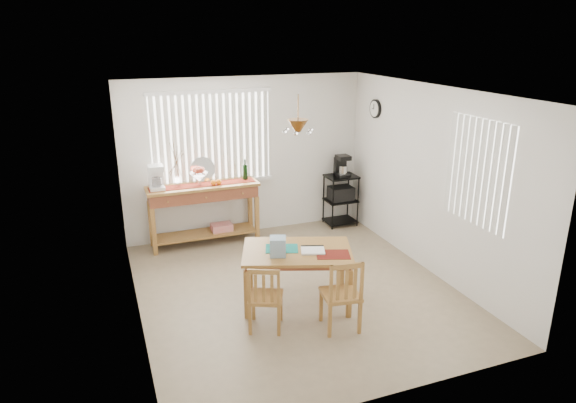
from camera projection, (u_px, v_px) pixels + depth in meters
name	position (u px, v px, depth m)	size (l,w,h in m)	color
ground	(296.00, 290.00, 6.83)	(4.00, 4.50, 0.01)	gray
room_shell	(296.00, 166.00, 6.30)	(4.20, 4.70, 2.70)	white
sideboard	(204.00, 200.00, 8.09)	(1.74, 0.49, 0.98)	#A77638
sideboard_items	(184.00, 176.00, 7.88)	(1.66, 0.42, 0.75)	maroon
wire_cart	(341.00, 195.00, 8.96)	(0.52, 0.42, 0.89)	black
cart_items	(342.00, 166.00, 8.80)	(0.21, 0.25, 0.37)	black
dining_table	(297.00, 256.00, 6.32)	(1.54, 1.25, 0.71)	#A77638
table_items	(287.00, 248.00, 6.16)	(0.99, 0.79, 0.23)	#167E75
chair_left	(265.00, 298.00, 5.80)	(0.50, 0.50, 0.82)	#A77638
chair_right	(342.00, 295.00, 5.79)	(0.47, 0.47, 0.89)	#A77638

